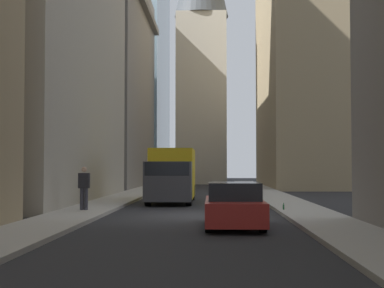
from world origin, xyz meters
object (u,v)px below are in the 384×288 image
at_px(sedan_red, 234,206).
at_px(discarded_bottle, 284,207).
at_px(pedestrian, 84,186).
at_px(delivery_truck, 172,175).

xyz_separation_m(sedan_red, discarded_bottle, (5.44, -2.25, -0.42)).
relative_size(pedestrian, discarded_bottle, 6.53).
height_order(sedan_red, discarded_bottle, sedan_red).
xyz_separation_m(delivery_truck, pedestrian, (-6.59, 3.11, -0.36)).
xyz_separation_m(delivery_truck, discarded_bottle, (-6.13, -5.05, -1.21)).
bearing_deg(delivery_truck, discarded_bottle, -140.54).
height_order(delivery_truck, discarded_bottle, delivery_truck).
xyz_separation_m(pedestrian, discarded_bottle, (0.46, -8.16, -0.85)).
xyz_separation_m(delivery_truck, sedan_red, (-11.57, -2.80, -0.80)).
bearing_deg(discarded_bottle, sedan_red, 157.55).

